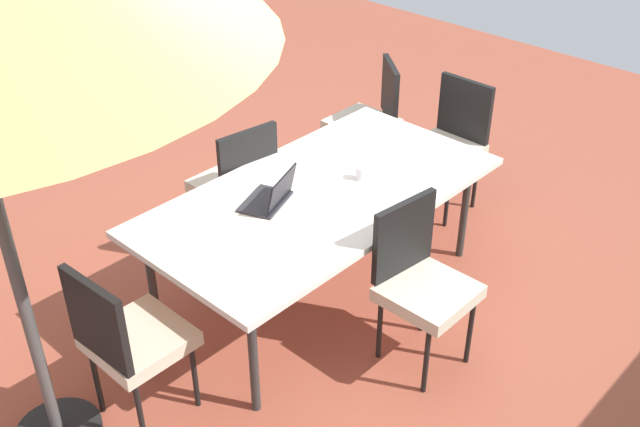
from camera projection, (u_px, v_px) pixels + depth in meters
The scene contains 9 objects.
ground_plane at pixel (320, 293), 4.93m from camera, with size 10.00×10.00×0.02m, color #9E4C38.
dining_table at pixel (320, 199), 4.54m from camera, with size 2.23×1.16×0.76m.
chair_east at pixel (128, 337), 3.75m from camera, with size 0.47×0.46×0.98m.
chair_west at pixel (451, 140), 5.54m from camera, with size 0.46×0.46×0.98m.
chair_southwest at pixel (370, 117), 5.87m from camera, with size 0.58×0.58×0.98m.
chair_south at pixel (237, 181), 5.04m from camera, with size 0.48×0.49×0.98m.
chair_north at pixel (421, 278), 4.15m from camera, with size 0.47×0.48×0.98m.
laptop at pixel (271, 197), 4.38m from camera, with size 0.39×0.34×0.21m.
cup at pixel (362, 173), 4.62m from camera, with size 0.07×0.07×0.09m, color white.
Camera 1 is at (2.82, 2.64, 3.10)m, focal length 42.42 mm.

